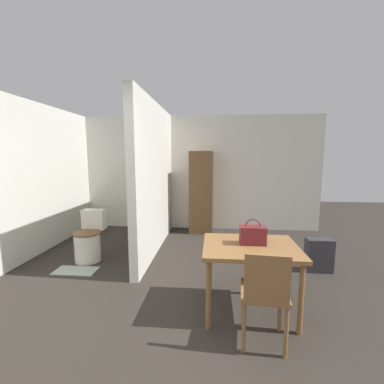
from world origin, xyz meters
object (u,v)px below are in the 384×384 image
at_px(toilet, 89,240).
at_px(dining_table, 250,253).
at_px(wooden_chair, 265,293).
at_px(wooden_cabinet, 201,192).
at_px(space_heater, 319,255).
at_px(handbag, 253,235).

bearing_deg(toilet, dining_table, -26.87).
relative_size(dining_table, wooden_chair, 1.11).
xyz_separation_m(toilet, wooden_cabinet, (1.68, 1.68, 0.55)).
height_order(dining_table, wooden_cabinet, wooden_cabinet).
bearing_deg(space_heater, wooden_cabinet, 134.36).
distance_m(dining_table, handbag, 0.19).
distance_m(toilet, wooden_cabinet, 2.44).
distance_m(handbag, wooden_cabinet, 2.90).
xyz_separation_m(toilet, space_heater, (3.45, -0.13, -0.08)).
xyz_separation_m(handbag, space_heater, (1.09, 1.01, -0.58)).
height_order(dining_table, handbag, handbag).
bearing_deg(wooden_chair, wooden_cabinet, 107.61).
bearing_deg(wooden_cabinet, space_heater, -45.64).
bearing_deg(space_heater, dining_table, -136.60).
relative_size(handbag, wooden_cabinet, 0.15).
distance_m(dining_table, space_heater, 1.59).
height_order(dining_table, wooden_chair, wooden_chair).
distance_m(dining_table, wooden_cabinet, 2.95).
bearing_deg(space_heater, handbag, -137.12).
xyz_separation_m(wooden_chair, space_heater, (1.06, 1.56, -0.25)).
height_order(handbag, wooden_cabinet, wooden_cabinet).
xyz_separation_m(dining_table, toilet, (-2.33, 1.18, -0.32)).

